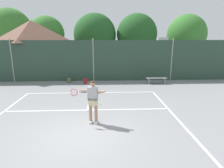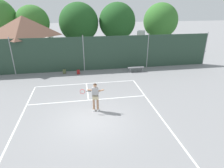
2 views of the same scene
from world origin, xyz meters
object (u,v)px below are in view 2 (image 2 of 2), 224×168
object	(u,v)px
courtside_bench	(136,68)
backpack_red	(78,72)
tennis_ball	(97,95)
backpack_olive	(64,72)
basketball_hoop	(140,42)
tennis_player	(95,95)

from	to	relation	value
courtside_bench	backpack_red	bearing A→B (deg)	176.98
tennis_ball	courtside_bench	bearing A→B (deg)	46.49
backpack_olive	courtside_bench	world-z (taller)	courtside_bench
tennis_ball	backpack_red	bearing A→B (deg)	104.58
tennis_ball	basketball_hoop	bearing A→B (deg)	53.49
tennis_player	courtside_bench	xyz separation A→B (m)	(4.58, 6.75, -0.75)
tennis_ball	backpack_olive	distance (m)	5.79
tennis_ball	courtside_bench	world-z (taller)	courtside_bench
tennis_player	tennis_ball	bearing A→B (deg)	83.04
tennis_player	backpack_olive	distance (m)	7.80
tennis_ball	backpack_olive	size ratio (longest dim) A/B	0.14
basketball_hoop	backpack_red	bearing A→B (deg)	-158.04
backpack_olive	backpack_red	distance (m)	1.36
backpack_red	courtside_bench	world-z (taller)	courtside_bench
tennis_player	courtside_bench	world-z (taller)	tennis_player
backpack_olive	backpack_red	xyz separation A→B (m)	(1.32, -0.35, 0.00)
basketball_hoop	tennis_ball	distance (m)	9.74
basketball_hoop	backpack_olive	distance (m)	8.82
tennis_ball	backpack_olive	xyz separation A→B (m)	(-2.58, 5.18, 0.16)
backpack_olive	tennis_player	bearing A→B (deg)	-72.68
tennis_player	backpack_red	bearing A→B (deg)	97.97
tennis_ball	backpack_olive	world-z (taller)	backpack_olive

